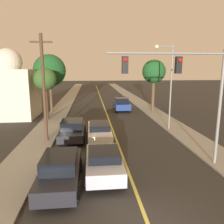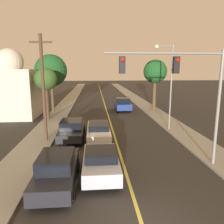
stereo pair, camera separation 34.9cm
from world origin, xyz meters
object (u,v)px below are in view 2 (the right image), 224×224
at_px(car_outer_lane_second, 72,129).
at_px(domed_building_left, 12,89).
at_px(car_far_oncoming, 123,104).
at_px(streetlamp_right, 168,77).
at_px(traffic_signal_mast, 184,83).
at_px(car_outer_lane_front, 57,169).
at_px(car_near_lane_front, 101,161).
at_px(tree_right_near, 155,72).
at_px(tree_left_near, 51,71).
at_px(tree_left_far, 46,80).
at_px(car_near_lane_second, 99,132).
at_px(utility_pole_left, 43,87).

relative_size(car_outer_lane_second, domed_building_left, 0.61).
xyz_separation_m(car_far_oncoming, streetlamp_right, (2.68, -10.05, 4.07)).
bearing_deg(traffic_signal_mast, car_outer_lane_front, -167.17).
xyz_separation_m(car_near_lane_front, tree_right_near, (7.71, 17.46, 4.45)).
distance_m(tree_left_near, tree_left_far, 4.49).
distance_m(tree_left_near, domed_building_left, 5.19).
distance_m(car_far_oncoming, domed_building_left, 13.95).
xyz_separation_m(traffic_signal_mast, domed_building_left, (-14.45, 14.86, -1.60)).
relative_size(car_near_lane_second, car_outer_lane_front, 1.01).
relative_size(streetlamp_right, domed_building_left, 0.95).
distance_m(car_outer_lane_second, tree_right_near, 15.34).
distance_m(car_near_lane_front, car_outer_lane_second, 6.93).
xyz_separation_m(streetlamp_right, tree_left_far, (-11.77, 5.20, -0.49)).
relative_size(car_near_lane_front, utility_pole_left, 0.52).
bearing_deg(tree_right_near, car_near_lane_second, -122.97).
relative_size(car_outer_lane_second, tree_right_near, 0.72).
xyz_separation_m(car_outer_lane_second, domed_building_left, (-7.70, 8.96, 2.51)).
relative_size(car_near_lane_front, tree_left_far, 0.74).
relative_size(car_far_oncoming, tree_left_far, 0.72).
bearing_deg(tree_left_far, utility_pole_left, -79.67).
xyz_separation_m(streetlamp_right, tree_right_near, (1.44, 9.16, 0.29)).
height_order(tree_left_near, tree_right_near, tree_left_near).
height_order(car_near_lane_second, domed_building_left, domed_building_left).
relative_size(tree_left_near, tree_right_near, 1.09).
xyz_separation_m(car_outer_lane_second, tree_left_near, (-3.57, 11.29, 4.61)).
distance_m(tree_left_near, tree_right_near, 13.45).
distance_m(car_outer_lane_front, utility_pole_left, 7.96).
bearing_deg(domed_building_left, car_near_lane_second, -45.31).
bearing_deg(traffic_signal_mast, tree_left_near, 120.95).
bearing_deg(tree_left_near, car_near_lane_front, -72.23).
distance_m(car_far_oncoming, tree_left_far, 10.90).
height_order(utility_pole_left, tree_right_near, utility_pole_left).
xyz_separation_m(streetlamp_right, utility_pole_left, (-10.40, -2.27, -0.63)).
relative_size(traffic_signal_mast, domed_building_left, 0.83).
bearing_deg(traffic_signal_mast, car_near_lane_second, 133.13).
height_order(car_outer_lane_second, tree_left_far, tree_left_far).
bearing_deg(car_near_lane_second, car_outer_lane_front, -108.58).
bearing_deg(car_outer_lane_second, car_outer_lane_front, -90.00).
height_order(car_near_lane_second, utility_pole_left, utility_pole_left).
xyz_separation_m(car_near_lane_front, car_far_oncoming, (3.59, 18.35, 0.09)).
relative_size(car_near_lane_second, traffic_signal_mast, 0.72).
bearing_deg(streetlamp_right, traffic_signal_mast, -102.46).
bearing_deg(tree_right_near, car_near_lane_front, -113.82).
relative_size(car_near_lane_front, car_outer_lane_second, 0.86).
bearing_deg(car_near_lane_second, car_outer_lane_second, 154.88).
distance_m(car_near_lane_front, car_outer_lane_front, 2.33).
bearing_deg(tree_left_far, car_near_lane_front, -67.84).
xyz_separation_m(utility_pole_left, domed_building_left, (-5.73, 9.52, -1.01)).
bearing_deg(tree_left_near, tree_left_far, -86.98).
xyz_separation_m(car_far_oncoming, domed_building_left, (-13.45, -2.80, 2.42)).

